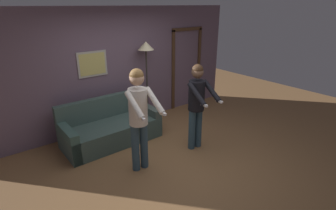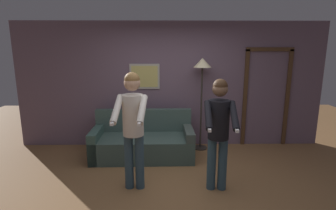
{
  "view_description": "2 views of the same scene",
  "coord_description": "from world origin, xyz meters",
  "px_view_note": "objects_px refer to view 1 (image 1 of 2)",
  "views": [
    {
      "loc": [
        -2.54,
        -3.17,
        2.63
      ],
      "look_at": [
        0.03,
        0.16,
        1.01
      ],
      "focal_mm": 28.0,
      "sensor_mm": 36.0,
      "label": 1
    },
    {
      "loc": [
        -0.13,
        -3.48,
        2.05
      ],
      "look_at": [
        -0.08,
        0.2,
        1.26
      ],
      "focal_mm": 28.0,
      "sensor_mm": 36.0,
      "label": 2
    }
  ],
  "objects_px": {
    "person_standing_right": "(197,100)",
    "torchiere_lamp": "(146,55)",
    "couch": "(111,129)",
    "person_standing_left": "(139,111)"
  },
  "relations": [
    {
      "from": "person_standing_left",
      "to": "couch",
      "type": "bearing_deg",
      "value": 88.25
    },
    {
      "from": "person_standing_right",
      "to": "torchiere_lamp",
      "type": "bearing_deg",
      "value": 90.65
    },
    {
      "from": "couch",
      "to": "torchiere_lamp",
      "type": "distance_m",
      "value": 1.8
    },
    {
      "from": "torchiere_lamp",
      "to": "person_standing_right",
      "type": "distance_m",
      "value": 1.74
    },
    {
      "from": "couch",
      "to": "torchiere_lamp",
      "type": "height_order",
      "value": "torchiere_lamp"
    },
    {
      "from": "couch",
      "to": "person_standing_left",
      "type": "distance_m",
      "value": 1.42
    },
    {
      "from": "torchiere_lamp",
      "to": "person_standing_right",
      "type": "height_order",
      "value": "torchiere_lamp"
    },
    {
      "from": "couch",
      "to": "torchiere_lamp",
      "type": "bearing_deg",
      "value": 19.1
    },
    {
      "from": "couch",
      "to": "person_standing_right",
      "type": "height_order",
      "value": "person_standing_right"
    },
    {
      "from": "couch",
      "to": "person_standing_right",
      "type": "xyz_separation_m",
      "value": [
        1.18,
        -1.23,
        0.71
      ]
    }
  ]
}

